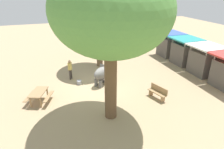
{
  "coord_description": "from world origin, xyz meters",
  "views": [
    {
      "loc": [
        12.79,
        -3.24,
        6.96
      ],
      "look_at": [
        -0.14,
        1.19,
        0.8
      ],
      "focal_mm": 31.6,
      "sensor_mm": 36.0,
      "label": 1
    }
  ],
  "objects_px": {
    "elephant": "(103,73)",
    "person_handler": "(70,68)",
    "market_stall_blue": "(169,45)",
    "shade_tree_secondary": "(110,12)",
    "feed_bucket": "(79,82)",
    "picnic_table_near": "(39,94)",
    "market_stall_white": "(204,61)",
    "market_stall_teal": "(184,52)",
    "wooden_bench": "(158,92)"
  },
  "relations": [
    {
      "from": "elephant",
      "to": "person_handler",
      "type": "xyz_separation_m",
      "value": [
        -1.68,
        -2.24,
        0.04
      ]
    },
    {
      "from": "market_stall_blue",
      "to": "shade_tree_secondary",
      "type": "bearing_deg",
      "value": -48.25
    },
    {
      "from": "elephant",
      "to": "feed_bucket",
      "type": "xyz_separation_m",
      "value": [
        -0.49,
        -1.78,
        -0.74
      ]
    },
    {
      "from": "person_handler",
      "to": "picnic_table_near",
      "type": "bearing_deg",
      "value": -88.88
    },
    {
      "from": "market_stall_blue",
      "to": "market_stall_white",
      "type": "distance_m",
      "value": 5.2
    },
    {
      "from": "shade_tree_secondary",
      "to": "person_handler",
      "type": "bearing_deg",
      "value": -165.76
    },
    {
      "from": "market_stall_teal",
      "to": "feed_bucket",
      "type": "height_order",
      "value": "market_stall_teal"
    },
    {
      "from": "elephant",
      "to": "shade_tree_secondary",
      "type": "bearing_deg",
      "value": -139.11
    },
    {
      "from": "person_handler",
      "to": "feed_bucket",
      "type": "height_order",
      "value": "person_handler"
    },
    {
      "from": "market_stall_teal",
      "to": "market_stall_white",
      "type": "xyz_separation_m",
      "value": [
        2.6,
        0.0,
        0.0
      ]
    },
    {
      "from": "feed_bucket",
      "to": "person_handler",
      "type": "bearing_deg",
      "value": -158.76
    },
    {
      "from": "picnic_table_near",
      "to": "market_stall_blue",
      "type": "xyz_separation_m",
      "value": [
        -5.46,
        13.31,
        0.55
      ]
    },
    {
      "from": "shade_tree_secondary",
      "to": "wooden_bench",
      "type": "bearing_deg",
      "value": 103.63
    },
    {
      "from": "person_handler",
      "to": "wooden_bench",
      "type": "bearing_deg",
      "value": -3.02
    },
    {
      "from": "elephant",
      "to": "picnic_table_near",
      "type": "height_order",
      "value": "elephant"
    },
    {
      "from": "person_handler",
      "to": "elephant",
      "type": "bearing_deg",
      "value": 4.26
    },
    {
      "from": "picnic_table_near",
      "to": "market_stall_blue",
      "type": "bearing_deg",
      "value": 134.21
    },
    {
      "from": "wooden_bench",
      "to": "person_handler",
      "type": "bearing_deg",
      "value": 28.9
    },
    {
      "from": "market_stall_blue",
      "to": "feed_bucket",
      "type": "distance_m",
      "value": 11.12
    },
    {
      "from": "feed_bucket",
      "to": "wooden_bench",
      "type": "bearing_deg",
      "value": 50.98
    },
    {
      "from": "shade_tree_secondary",
      "to": "feed_bucket",
      "type": "distance_m",
      "value": 7.42
    },
    {
      "from": "market_stall_blue",
      "to": "picnic_table_near",
      "type": "bearing_deg",
      "value": -67.71
    },
    {
      "from": "elephant",
      "to": "person_handler",
      "type": "relative_size",
      "value": 1.19
    },
    {
      "from": "feed_bucket",
      "to": "market_stall_teal",
      "type": "bearing_deg",
      "value": 96.34
    },
    {
      "from": "picnic_table_near",
      "to": "feed_bucket",
      "type": "height_order",
      "value": "picnic_table_near"
    },
    {
      "from": "shade_tree_secondary",
      "to": "picnic_table_near",
      "type": "xyz_separation_m",
      "value": [
        -2.93,
        -3.91,
        -5.28
      ]
    },
    {
      "from": "market_stall_white",
      "to": "market_stall_teal",
      "type": "bearing_deg",
      "value": 180.0
    },
    {
      "from": "market_stall_blue",
      "to": "market_stall_teal",
      "type": "bearing_deg",
      "value": 0.0
    },
    {
      "from": "elephant",
      "to": "market_stall_blue",
      "type": "xyz_separation_m",
      "value": [
        -4.24,
        8.64,
        0.24
      ]
    },
    {
      "from": "wooden_bench",
      "to": "picnic_table_near",
      "type": "relative_size",
      "value": 0.75
    },
    {
      "from": "person_handler",
      "to": "market_stall_white",
      "type": "distance_m",
      "value": 11.2
    },
    {
      "from": "shade_tree_secondary",
      "to": "market_stall_white",
      "type": "height_order",
      "value": "shade_tree_secondary"
    },
    {
      "from": "elephant",
      "to": "market_stall_blue",
      "type": "relative_size",
      "value": 0.77
    },
    {
      "from": "person_handler",
      "to": "picnic_table_near",
      "type": "relative_size",
      "value": 0.83
    },
    {
      "from": "elephant",
      "to": "market_stall_blue",
      "type": "height_order",
      "value": "market_stall_blue"
    },
    {
      "from": "shade_tree_secondary",
      "to": "market_stall_teal",
      "type": "relative_size",
      "value": 3.23
    },
    {
      "from": "wooden_bench",
      "to": "picnic_table_near",
      "type": "xyz_separation_m",
      "value": [
        -2.05,
        -7.53,
        0.12
      ]
    },
    {
      "from": "wooden_bench",
      "to": "feed_bucket",
      "type": "xyz_separation_m",
      "value": [
        -3.76,
        -4.64,
        -0.31
      ]
    },
    {
      "from": "market_stall_blue",
      "to": "market_stall_white",
      "type": "xyz_separation_m",
      "value": [
        5.2,
        0.0,
        0.0
      ]
    },
    {
      "from": "picnic_table_near",
      "to": "market_stall_blue",
      "type": "relative_size",
      "value": 0.77
    },
    {
      "from": "market_stall_blue",
      "to": "feed_bucket",
      "type": "bearing_deg",
      "value": -70.16
    },
    {
      "from": "wooden_bench",
      "to": "market_stall_blue",
      "type": "xyz_separation_m",
      "value": [
        -7.51,
        5.78,
        0.67
      ]
    },
    {
      "from": "wooden_bench",
      "to": "feed_bucket",
      "type": "distance_m",
      "value": 5.97
    },
    {
      "from": "feed_bucket",
      "to": "market_stall_blue",
      "type": "bearing_deg",
      "value": 109.84
    },
    {
      "from": "shade_tree_secondary",
      "to": "feed_bucket",
      "type": "relative_size",
      "value": 22.58
    },
    {
      "from": "market_stall_white",
      "to": "feed_bucket",
      "type": "xyz_separation_m",
      "value": [
        -1.44,
        -10.42,
        -0.98
      ]
    },
    {
      "from": "shade_tree_secondary",
      "to": "market_stall_blue",
      "type": "height_order",
      "value": "shade_tree_secondary"
    },
    {
      "from": "wooden_bench",
      "to": "market_stall_white",
      "type": "distance_m",
      "value": 6.26
    },
    {
      "from": "market_stall_teal",
      "to": "market_stall_blue",
      "type": "bearing_deg",
      "value": 180.0
    },
    {
      "from": "shade_tree_secondary",
      "to": "wooden_bench",
      "type": "height_order",
      "value": "shade_tree_secondary"
    }
  ]
}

